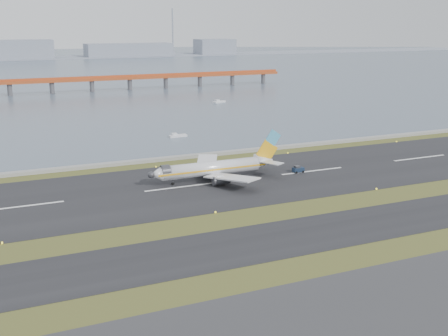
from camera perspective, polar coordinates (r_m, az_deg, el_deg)
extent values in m
plane|color=#3A4719|center=(120.37, 0.53, -5.68)|extent=(1000.00, 1000.00, 0.00)
cube|color=black|center=(110.28, 3.14, -7.62)|extent=(1000.00, 18.00, 0.10)
cube|color=black|center=(146.81, -4.32, -1.95)|extent=(1000.00, 45.00, 0.10)
cube|color=gray|center=(174.31, -7.66, 0.77)|extent=(1000.00, 2.50, 1.00)
cube|color=#4B596B|center=(566.26, -19.40, 9.52)|extent=(1400.00, 800.00, 1.30)
cube|color=#A9441D|center=(360.68, -13.30, 8.73)|extent=(260.00, 5.00, 1.60)
cube|color=#A9441D|center=(360.54, -13.32, 8.96)|extent=(260.00, 0.40, 1.40)
cylinder|color=#4C4C51|center=(361.13, -13.26, 8.02)|extent=(2.80, 2.80, 7.00)
cylinder|color=#4C4C51|center=(390.47, 0.85, 8.86)|extent=(2.80, 2.80, 7.00)
cube|color=gray|center=(725.50, -20.54, 10.35)|extent=(1400.00, 80.00, 1.00)
cube|color=gray|center=(725.66, -19.82, 11.28)|extent=(70.00, 35.00, 22.00)
cube|color=gray|center=(747.30, -9.64, 11.76)|extent=(110.00, 35.00, 16.00)
cube|color=gray|center=(785.86, -0.95, 12.23)|extent=(50.00, 35.00, 20.00)
cylinder|color=gray|center=(763.86, -5.23, 13.61)|extent=(1.80, 1.80, 60.00)
cylinder|color=silver|center=(151.55, -1.32, -0.03)|extent=(28.00, 3.80, 3.80)
cone|color=silver|center=(146.47, -6.96, -0.65)|extent=(3.20, 3.80, 3.80)
cone|color=silver|center=(158.21, 4.11, 0.68)|extent=(5.00, 3.80, 3.80)
cube|color=#F2AA19|center=(149.83, -1.03, -0.20)|extent=(31.00, 0.06, 0.45)
cube|color=#F2AA19|center=(153.26, -1.59, 0.14)|extent=(31.00, 0.06, 0.45)
cube|color=silver|center=(145.06, 0.78, -0.98)|extent=(11.31, 15.89, 1.66)
cube|color=silver|center=(160.15, -1.76, 0.51)|extent=(11.31, 15.89, 1.66)
cylinder|color=#37373C|center=(146.91, -0.23, -1.26)|extent=(4.20, 2.10, 2.10)
cylinder|color=#37373C|center=(157.58, -1.98, -0.18)|extent=(4.20, 2.10, 2.10)
cube|color=#F2AA19|center=(157.91, 4.38, 1.73)|extent=(6.80, 0.35, 6.85)
cube|color=#47A0CA|center=(158.03, 5.02, 3.09)|extent=(4.85, 0.37, 4.90)
cube|color=silver|center=(154.99, 4.86, 0.56)|extent=(5.64, 6.80, 0.22)
cube|color=silver|center=(161.49, 3.57, 1.15)|extent=(5.64, 6.80, 0.22)
cylinder|color=black|center=(148.63, -5.23, -1.60)|extent=(0.80, 0.28, 0.80)
cylinder|color=black|center=(150.40, -0.37, -1.30)|extent=(1.00, 0.38, 1.00)
cylinder|color=black|center=(155.36, -1.20, -0.79)|extent=(1.00, 0.38, 1.00)
cube|color=#142339|center=(161.83, 7.55, -0.16)|extent=(3.20, 1.81, 1.20)
cube|color=#37373C|center=(161.43, 7.44, 0.10)|extent=(1.40, 1.50, 0.70)
cylinder|color=black|center=(160.75, 7.36, -0.45)|extent=(0.70, 0.30, 0.70)
cylinder|color=black|center=(162.07, 7.06, -0.32)|extent=(0.70, 0.30, 0.70)
cylinder|color=black|center=(161.88, 8.02, -0.37)|extent=(0.70, 0.30, 0.70)
cylinder|color=black|center=(163.18, 7.72, -0.24)|extent=(0.70, 0.30, 0.70)
cube|color=silver|center=(211.75, -4.70, 3.26)|extent=(6.86, 2.40, 0.87)
cube|color=silver|center=(211.08, -5.08, 3.43)|extent=(2.00, 1.62, 0.87)
cube|color=silver|center=(303.00, -0.48, 6.73)|extent=(7.86, 5.02, 0.97)
cube|color=silver|center=(301.74, -0.69, 6.86)|extent=(2.64, 2.40, 0.97)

